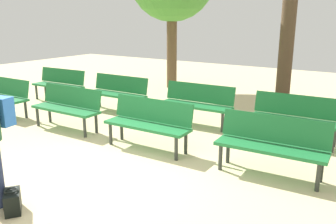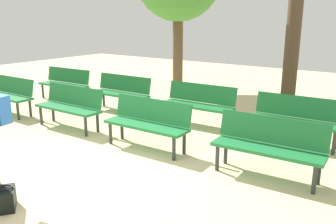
% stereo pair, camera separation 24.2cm
% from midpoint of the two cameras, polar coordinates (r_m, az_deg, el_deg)
% --- Properties ---
extents(ground_plane, '(25.68, 25.68, 0.00)m').
position_cam_midpoint_polar(ground_plane, '(5.39, -13.90, -10.58)').
color(ground_plane, beige).
extents(bench_r0_c0, '(1.61, 0.50, 0.87)m').
position_cam_midpoint_polar(bench_r0_c0, '(9.38, -25.59, 2.62)').
color(bench_r0_c0, '#1E7238').
rests_on(bench_r0_c0, ground_plane).
extents(bench_r0_c1, '(1.61, 0.50, 0.87)m').
position_cam_midpoint_polar(bench_r0_c1, '(7.72, -16.60, 1.05)').
color(bench_r0_c1, '#1E7238').
rests_on(bench_r0_c1, ground_plane).
extents(bench_r0_c2, '(1.61, 0.52, 0.87)m').
position_cam_midpoint_polar(bench_r0_c2, '(6.31, -4.15, -1.42)').
color(bench_r0_c2, '#1E7238').
rests_on(bench_r0_c2, ground_plane).
extents(bench_r0_c3, '(1.62, 0.57, 0.87)m').
position_cam_midpoint_polar(bench_r0_c3, '(5.44, 15.05, -4.66)').
color(bench_r0_c3, '#1E7238').
rests_on(bench_r0_c3, ground_plane).
extents(bench_r1_c0, '(1.62, 0.55, 0.87)m').
position_cam_midpoint_polar(bench_r1_c0, '(10.40, -17.59, 4.49)').
color(bench_r1_c0, '#1E7238').
rests_on(bench_r1_c0, ground_plane).
extents(bench_r1_c1, '(1.61, 0.51, 0.87)m').
position_cam_midpoint_polar(bench_r1_c1, '(8.90, -8.81, 3.32)').
color(bench_r1_c1, '#1E7238').
rests_on(bench_r1_c1, ground_plane).
extents(bench_r1_c2, '(1.62, 0.54, 0.87)m').
position_cam_midpoint_polar(bench_r1_c2, '(7.72, 3.77, 1.67)').
color(bench_r1_c2, '#1E7238').
rests_on(bench_r1_c2, ground_plane).
extents(bench_r1_c3, '(1.62, 0.55, 0.87)m').
position_cam_midpoint_polar(bench_r1_c3, '(6.98, 18.76, -0.58)').
color(bench_r1_c3, '#1E7238').
rests_on(bench_r1_c3, ground_plane).
extents(tree_2, '(0.38, 0.38, 2.69)m').
position_cam_midpoint_polar(tree_2, '(9.94, 17.64, 8.92)').
color(tree_2, '#4C3A28').
rests_on(tree_2, ground_plane).
extents(handbag, '(0.36, 0.33, 0.29)m').
position_cam_midpoint_polar(handbag, '(4.85, -24.95, -12.84)').
color(handbag, black).
rests_on(handbag, ground_plane).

